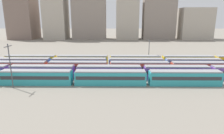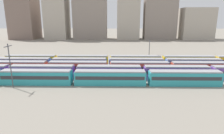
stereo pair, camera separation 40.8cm
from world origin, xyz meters
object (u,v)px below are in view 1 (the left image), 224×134
object	(u,v)px
train_track_0	(74,77)
train_track_4	(135,60)
catenary_pole_0	(10,64)
train_track_1	(109,72)
train_track_3	(108,64)
catenary_pole_1	(149,50)
train_track_2	(139,68)

from	to	relation	value
train_track_0	train_track_4	bearing A→B (deg)	49.21
catenary_pole_0	train_track_1	bearing A→B (deg)	19.41
train_track_4	catenary_pole_0	size ratio (longest dim) A/B	8.65
train_track_0	train_track_3	xyz separation A→B (m)	(8.17, 15.60, 0.00)
train_track_3	catenary_pole_1	bearing A→B (deg)	27.97
train_track_0	train_track_1	size ratio (longest dim) A/B	0.80
train_track_3	train_track_4	size ratio (longest dim) A/B	0.80
train_track_0	catenary_pole_1	world-z (taller)	catenary_pole_1
train_track_4	train_track_3	bearing A→B (deg)	-151.99
train_track_3	catenary_pole_0	distance (m)	29.39
train_track_0	train_track_4	distance (m)	27.47
train_track_3	catenary_pole_1	size ratio (longest dim) A/B	8.16
train_track_4	train_track_1	bearing A→B (deg)	-119.95
train_track_3	train_track_2	bearing A→B (deg)	-27.56
train_track_0	train_track_2	xyz separation A→B (m)	(18.13, 10.40, 0.00)
catenary_pole_0	catenary_pole_1	bearing A→B (deg)	35.34
train_track_4	catenary_pole_1	size ratio (longest dim) A/B	10.22
train_track_2	train_track_1	bearing A→B (deg)	-150.46
train_track_2	train_track_4	distance (m)	10.40
train_track_0	catenary_pole_1	size ratio (longest dim) A/B	8.16
train_track_4	train_track_0	bearing A→B (deg)	-130.79
train_track_0	train_track_2	bearing A→B (deg)	29.83
train_track_2	catenary_pole_1	xyz separation A→B (m)	(5.11, 13.21, 3.21)
train_track_4	catenary_pole_1	xyz separation A→B (m)	(5.30, 2.81, 3.21)
train_track_0	catenary_pole_0	distance (m)	15.11
train_track_1	train_track_2	size ratio (longest dim) A/B	1.00
train_track_0	train_track_4	size ratio (longest dim) A/B	0.80
train_track_2	train_track_3	bearing A→B (deg)	152.44
train_track_2	catenary_pole_0	bearing A→B (deg)	-157.55
train_track_0	train_track_3	bearing A→B (deg)	62.36
train_track_3	train_track_4	bearing A→B (deg)	28.01
train_track_0	train_track_1	bearing A→B (deg)	30.13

